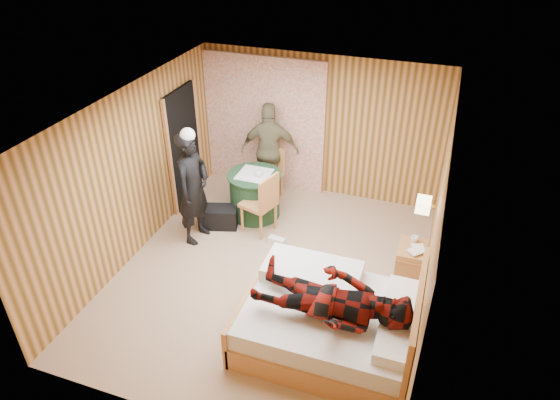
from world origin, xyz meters
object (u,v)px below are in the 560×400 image
(chair_near, at_px, (263,200))
(round_table, at_px, (255,194))
(nightstand, at_px, (410,261))
(man_at_table, at_px, (270,150))
(bed, at_px, (332,321))
(chair_far, at_px, (271,168))
(wall_lamp, at_px, (424,205))
(woman_standing, at_px, (193,188))
(man_on_bed, at_px, (332,292))
(duffel_bag, at_px, (218,217))

(chair_near, bearing_deg, round_table, -127.36)
(nightstand, distance_m, man_at_table, 3.11)
(bed, bearing_deg, chair_far, 121.94)
(wall_lamp, xyz_separation_m, woman_standing, (-3.32, -0.01, -0.40))
(chair_far, xyz_separation_m, chair_near, (0.28, -1.13, 0.06))
(bed, xyz_separation_m, man_on_bed, (0.03, -0.23, 0.66))
(wall_lamp, bearing_deg, nightstand, 108.39)
(bed, height_order, nightstand, bed)
(bed, distance_m, chair_near, 2.46)
(woman_standing, bearing_deg, chair_far, -16.45)
(nightstand, bearing_deg, wall_lamp, -71.61)
(bed, bearing_deg, woman_standing, 151.23)
(nightstand, bearing_deg, bed, -116.40)
(wall_lamp, height_order, bed, wall_lamp)
(bed, relative_size, duffel_bag, 3.32)
(duffel_bag, bearing_deg, man_on_bed, -56.93)
(nightstand, relative_size, chair_far, 0.57)
(nightstand, bearing_deg, duffel_bag, 175.35)
(chair_far, height_order, man_at_table, man_at_table)
(round_table, xyz_separation_m, chair_far, (0.03, 0.70, 0.14))
(chair_near, height_order, man_on_bed, man_on_bed)
(round_table, bearing_deg, man_on_bed, -52.67)
(round_table, relative_size, woman_standing, 0.49)
(woman_standing, relative_size, man_on_bed, 1.02)
(wall_lamp, bearing_deg, bed, -119.84)
(nightstand, relative_size, man_at_table, 0.31)
(nightstand, relative_size, chair_near, 0.51)
(wall_lamp, distance_m, chair_near, 2.53)
(man_on_bed, bearing_deg, chair_near, 127.64)
(bed, xyz_separation_m, duffel_bag, (-2.34, 1.78, -0.15))
(round_table, bearing_deg, woman_standing, -124.32)
(round_table, xyz_separation_m, man_on_bed, (1.93, -2.52, 0.59))
(round_table, height_order, woman_standing, woman_standing)
(wall_lamp, distance_m, woman_standing, 3.34)
(chair_near, relative_size, man_at_table, 0.60)
(round_table, distance_m, woman_standing, 1.21)
(man_at_table, xyz_separation_m, man_on_bed, (1.93, -3.27, 0.12))
(nightstand, height_order, woman_standing, woman_standing)
(chair_far, relative_size, man_at_table, 0.54)
(nightstand, xyz_separation_m, man_on_bed, (-0.73, -1.75, 0.72))
(duffel_bag, bearing_deg, chair_near, -10.27)
(duffel_bag, relative_size, woman_standing, 0.34)
(bed, height_order, round_table, bed)
(nightstand, xyz_separation_m, duffel_bag, (-3.10, 0.25, -0.09))
(duffel_bag, bearing_deg, round_table, 32.82)
(wall_lamp, relative_size, duffel_bag, 0.42)
(wall_lamp, bearing_deg, round_table, 161.55)
(duffel_bag, xyz_separation_m, woman_standing, (-0.18, -0.39, 0.73))
(woman_standing, bearing_deg, round_table, -28.58)
(round_table, xyz_separation_m, woman_standing, (-0.62, -0.91, 0.50))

